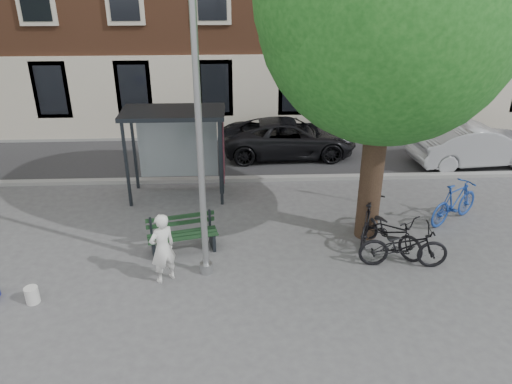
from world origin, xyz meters
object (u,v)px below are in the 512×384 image
object	(u,v)px
bus_shelter	(189,133)
bike_a	(403,246)
bike_d	(369,219)
car_dark	(289,137)
car_silver	(476,145)
painter	(163,248)
lamppost	(201,158)
bike_c	(389,230)
bench	(183,236)
notice_sign	(379,165)
bike_b	(455,202)

from	to	relation	value
bus_shelter	bike_a	xyz separation A→B (m)	(5.10, -4.03, -1.39)
bike_a	bike_d	bearing A→B (deg)	26.77
car_dark	car_silver	size ratio (longest dim) A/B	1.08
painter	bike_a	size ratio (longest dim) A/B	0.81
lamppost	bus_shelter	bearing A→B (deg)	98.43
car_dark	bike_c	bearing A→B (deg)	-166.15
bench	car_silver	bearing A→B (deg)	14.67
bike_c	notice_sign	bearing A→B (deg)	46.90
car_silver	painter	bearing A→B (deg)	116.56
bike_d	notice_sign	world-z (taller)	notice_sign
bench	bike_a	bearing A→B (deg)	-23.59
painter	bench	distance (m)	1.32
car_silver	bike_c	bearing A→B (deg)	133.34
bike_a	bike_c	size ratio (longest dim) A/B	1.02
bike_a	bike_b	xyz separation A→B (m)	(2.01, 2.04, 0.04)
bus_shelter	car_silver	xyz separation A→B (m)	(9.40, 1.91, -1.21)
car_silver	lamppost	bearing A→B (deg)	118.08
painter	notice_sign	xyz separation A→B (m)	(5.57, 3.42, 0.42)
bike_a	notice_sign	bearing A→B (deg)	2.00
bike_c	car_dark	size ratio (longest dim) A/B	0.42
bike_d	car_dark	bearing A→B (deg)	-52.00
lamppost	bike_b	distance (m)	7.19
lamppost	car_silver	distance (m)	10.86
bike_c	car_dark	distance (m)	6.63
notice_sign	painter	bearing A→B (deg)	-132.38
painter	bike_c	distance (m)	5.37
car_dark	notice_sign	bearing A→B (deg)	-154.24
bus_shelter	bike_a	distance (m)	6.64
bike_c	car_silver	size ratio (longest dim) A/B	0.46
bus_shelter	car_silver	size ratio (longest dim) A/B	0.66
lamppost	bike_c	distance (m)	4.98
lamppost	bike_b	xyz separation A→B (m)	(6.50, 2.12, -2.21)
car_silver	notice_sign	distance (m)	5.03
bus_shelter	bench	xyz separation A→B (m)	(0.01, -3.13, -1.53)
bus_shelter	painter	distance (m)	4.49
bike_a	bike_c	distance (m)	0.74
bike_a	bike_d	world-z (taller)	bike_d
painter	bike_d	distance (m)	5.15
car_dark	car_silver	distance (m)	6.30
bike_c	bike_d	distance (m)	0.62
bench	car_dark	world-z (taller)	car_dark
painter	bike_b	world-z (taller)	painter
painter	bike_d	xyz separation A→B (m)	(4.90, 1.55, -0.25)
bike_a	painter	bearing A→B (deg)	98.96
bus_shelter	bike_c	size ratio (longest dim) A/B	1.45
car_dark	bike_d	bearing A→B (deg)	-168.14
bike_d	notice_sign	distance (m)	2.10
bus_shelter	bench	size ratio (longest dim) A/B	1.64
bus_shelter	notice_sign	xyz separation A→B (m)	(5.29, -0.93, -0.68)
bike_c	lamppost	bearing A→B (deg)	154.91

